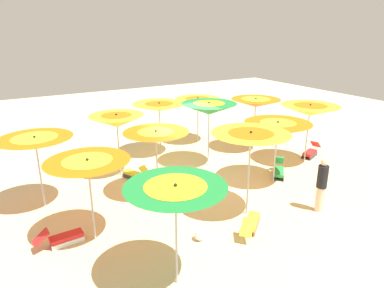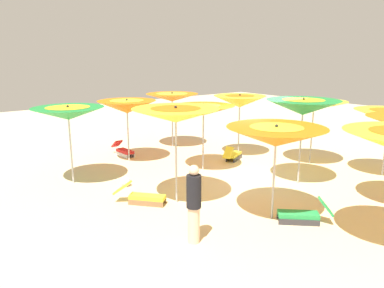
{
  "view_description": "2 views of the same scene",
  "coord_description": "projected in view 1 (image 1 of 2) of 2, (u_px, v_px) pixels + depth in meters",
  "views": [
    {
      "loc": [
        9.78,
        -5.55,
        5.17
      ],
      "look_at": [
        -0.76,
        0.6,
        1.03
      ],
      "focal_mm": 32.26,
      "sensor_mm": 36.0,
      "label": 1
    },
    {
      "loc": [
        8.14,
        7.72,
        3.73
      ],
      "look_at": [
        1.75,
        -0.46,
        1.24
      ],
      "focal_mm": 34.92,
      "sensor_mm": 36.0,
      "label": 2
    }
  ],
  "objects": [
    {
      "name": "lounger_4",
      "position": [
        311.0,
        152.0,
        14.51
      ],
      "size": [
        0.81,
        1.32,
        0.57
      ],
      "rotation": [
        0.0,
        0.0,
        5.09
      ],
      "color": "#333338",
      "rests_on": "ground"
    },
    {
      "name": "beach_umbrella_5",
      "position": [
        209.0,
        109.0,
        12.91
      ],
      "size": [
        2.09,
        2.09,
        2.55
      ],
      "color": "#B2B2B7",
      "rests_on": "ground"
    },
    {
      "name": "beach_umbrella_11",
      "position": [
        176.0,
        194.0,
        6.69
      ],
      "size": [
        2.04,
        2.04,
        2.33
      ],
      "color": "#B2B2B7",
      "rests_on": "ground"
    },
    {
      "name": "beach_ball",
      "position": [
        200.0,
        235.0,
        8.8
      ],
      "size": [
        0.28,
        0.28,
        0.28
      ],
      "primitive_type": "sphere",
      "color": "white",
      "rests_on": "ground"
    },
    {
      "name": "lounger_3",
      "position": [
        135.0,
        174.0,
        12.32
      ],
      "size": [
        1.2,
        0.77,
        0.59
      ],
      "rotation": [
        0.0,
        0.0,
        3.57
      ],
      "color": "#333338",
      "rests_on": "ground"
    },
    {
      "name": "beach_umbrella_2",
      "position": [
        117.0,
        121.0,
        12.06
      ],
      "size": [
        1.91,
        1.91,
        2.33
      ],
      "color": "#B2B2B7",
      "rests_on": "ground"
    },
    {
      "name": "beach_umbrella_3",
      "position": [
        35.0,
        143.0,
        9.87
      ],
      "size": [
        2.12,
        2.12,
        2.25
      ],
      "color": "#B2B2B7",
      "rests_on": "ground"
    },
    {
      "name": "lounger_1",
      "position": [
        251.0,
        223.0,
        9.24
      ],
      "size": [
        1.11,
        1.24,
        0.56
      ],
      "rotation": [
        0.0,
        0.0,
        8.55
      ],
      "color": "olive",
      "rests_on": "ground"
    },
    {
      "name": "lounger_2",
      "position": [
        62.0,
        238.0,
        8.59
      ],
      "size": [
        0.4,
        1.19,
        0.53
      ],
      "rotation": [
        0.0,
        0.0,
        7.91
      ],
      "color": "silver",
      "rests_on": "ground"
    },
    {
      "name": "beach_umbrella_4",
      "position": [
        256.0,
        103.0,
        14.68
      ],
      "size": [
        2.1,
        2.1,
        2.35
      ],
      "color": "#B2B2B7",
      "rests_on": "ground"
    },
    {
      "name": "beach_umbrella_1",
      "position": [
        159.0,
        107.0,
        14.2
      ],
      "size": [
        2.19,
        2.19,
        2.26
      ],
      "color": "#B2B2B7",
      "rests_on": "ground"
    },
    {
      "name": "ground",
      "position": [
        188.0,
        180.0,
        12.32
      ],
      "size": [
        38.65,
        38.65,
        0.04
      ],
      "primitive_type": "cube",
      "color": "beige"
    },
    {
      "name": "beach_umbrella_9",
      "position": [
        277.0,
        129.0,
        11.5
      ],
      "size": [
        2.23,
        2.23,
        2.23
      ],
      "color": "#B2B2B7",
      "rests_on": "ground"
    },
    {
      "name": "beach_umbrella_0",
      "position": [
        198.0,
        102.0,
        15.83
      ],
      "size": [
        2.07,
        2.07,
        2.14
      ],
      "color": "#B2B2B7",
      "rests_on": "ground"
    },
    {
      "name": "lounger_0",
      "position": [
        279.0,
        170.0,
        12.63
      ],
      "size": [
        1.12,
        1.09,
        0.6
      ],
      "rotation": [
        0.0,
        0.0,
        5.52
      ],
      "color": "#333338",
      "rests_on": "ground"
    },
    {
      "name": "beachgoer_0",
      "position": [
        322.0,
        184.0,
        9.98
      ],
      "size": [
        0.3,
        0.3,
        1.64
      ],
      "rotation": [
        0.0,
        0.0,
        3.67
      ],
      "color": "beige",
      "rests_on": "ground"
    },
    {
      "name": "beach_umbrella_7",
      "position": [
        88.0,
        169.0,
        8.23
      ],
      "size": [
        2.03,
        2.03,
        2.24
      ],
      "color": "#B2B2B7",
      "rests_on": "ground"
    },
    {
      "name": "beach_umbrella_8",
      "position": [
        310.0,
        110.0,
        13.19
      ],
      "size": [
        2.2,
        2.2,
        2.41
      ],
      "color": "#B2B2B7",
      "rests_on": "ground"
    },
    {
      "name": "beach_umbrella_6",
      "position": [
        156.0,
        137.0,
        10.56
      ],
      "size": [
        2.03,
        2.03,
        2.21
      ],
      "color": "#B2B2B7",
      "rests_on": "ground"
    },
    {
      "name": "beach_umbrella_10",
      "position": [
        251.0,
        139.0,
        9.39
      ],
      "size": [
        2.16,
        2.16,
        2.52
      ],
      "color": "#B2B2B7",
      "rests_on": "ground"
    }
  ]
}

